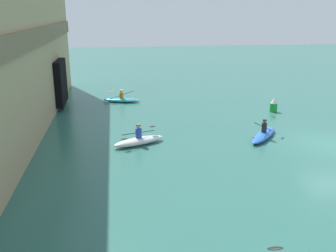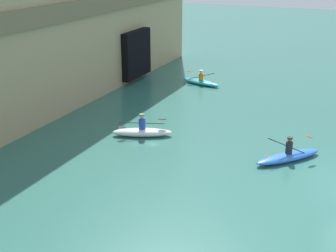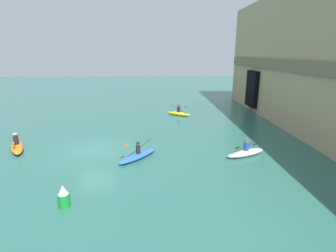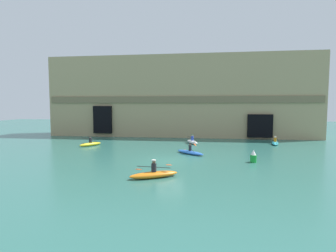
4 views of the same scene
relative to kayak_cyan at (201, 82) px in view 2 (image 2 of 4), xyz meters
name	(u,v)px [view 2 (image 2 of 4)]	position (x,y,z in m)	size (l,w,h in m)	color
kayak_cyan	(201,82)	(0.00, 0.00, 0.00)	(1.46, 3.08, 1.01)	#33B2C6
kayak_white	(142,131)	(-10.15, -0.68, 0.05)	(1.87, 3.02, 1.17)	white
kayak_blue	(288,156)	(-10.06, -7.87, 0.01)	(3.07, 2.74, 1.19)	blue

